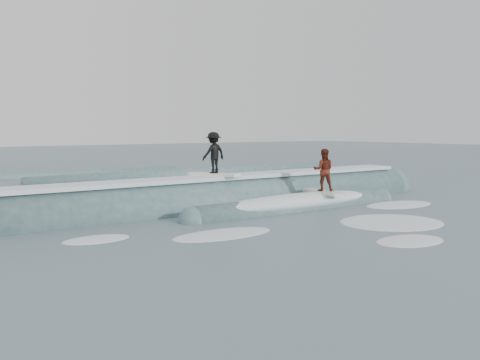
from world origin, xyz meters
TOP-DOWN VIEW (x-y plane):
  - ground at (0.00, 0.00)m, footprint 160.00×160.00m
  - breaking_wave at (0.25, 4.85)m, footprint 21.14×3.92m
  - surfer_black at (-0.49, 5.15)m, footprint 1.41×2.03m
  - surfer_red at (3.03, 2.95)m, footprint 0.98×2.06m
  - whitewater at (2.08, -0.74)m, footprint 14.42×7.12m
  - far_swells at (-1.70, 17.65)m, footprint 40.16×8.65m

SIDE VIEW (x-z plane):
  - ground at x=0.00m, z-range 0.00..0.00m
  - whitewater at x=2.08m, z-range -0.05..0.05m
  - far_swells at x=-1.70m, z-range -0.40..0.40m
  - breaking_wave at x=0.25m, z-range -1.10..1.18m
  - surfer_red at x=3.03m, z-range 0.45..2.15m
  - surfer_black at x=-0.49m, z-range 1.17..2.79m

